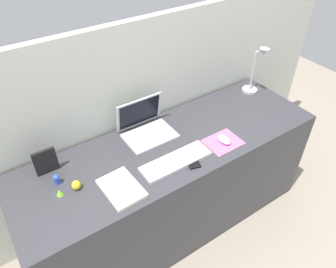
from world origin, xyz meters
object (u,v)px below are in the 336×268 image
Objects in this scene: keyboard at (176,161)px; desk_lamp at (256,72)px; laptop at (145,125)px; notebook_pad at (121,188)px; mouse at (224,140)px; toy_figurine_yellow at (76,185)px; picture_frame at (46,162)px; toy_figurine_blue at (57,179)px; toy_figurine_lime at (59,192)px; cell_phone at (192,160)px.

keyboard is 0.93m from desk_lamp.
notebook_pad is at bearing -135.64° from laptop.
mouse reaches higher than keyboard.
picture_frame is at bearing 112.48° from toy_figurine_yellow.
notebook_pad is (-1.21, -0.29, -0.16)m from desk_lamp.
toy_figurine_yellow is at bearing -52.55° from toy_figurine_blue.
toy_figurine_lime is (-0.02, -0.08, -0.01)m from toy_figurine_blue.
picture_frame is at bearing 96.47° from toy_figurine_blue.
toy_figurine_yellow reaches higher than mouse.
desk_lamp is (0.54, 0.30, 0.15)m from mouse.
mouse is 0.27× the size of desk_lamp.
cell_phone is at bearing -15.18° from toy_figurine_yellow.
laptop is 0.73× the size of keyboard.
desk_lamp is at bearing 10.72° from notebook_pad.
laptop reaches higher than cell_phone.
cell_phone is at bearing -14.02° from toy_figurine_lime.
picture_frame is 0.12m from toy_figurine_blue.
mouse and toy_figurine_lime have the same top height.
desk_lamp is (0.79, 0.32, 0.16)m from cell_phone.
desk_lamp reaches higher than cell_phone.
toy_figurine_lime is 0.09m from toy_figurine_yellow.
desk_lamp is 1.50m from toy_figurine_lime.
toy_figurine_blue is 0.08m from toy_figurine_lime.
cell_phone is at bearing -76.68° from laptop.
desk_lamp is 1.42m from toy_figurine_yellow.
toy_figurine_lime is at bearing -176.46° from cell_phone.
toy_figurine_blue reaches higher than cell_phone.
cell_phone is (0.09, -0.36, -0.05)m from laptop.
laptop reaches higher than toy_figurine_blue.
cell_phone is 2.18× the size of toy_figurine_blue.
toy_figurine_blue is at bearing -177.28° from desk_lamp.
laptop is 0.48m from mouse.
toy_figurine_lime is (-0.00, -0.19, -0.06)m from picture_frame.
notebook_pad is at bearing 179.00° from mouse.
toy_figurine_lime is (-0.61, -0.19, -0.04)m from laptop.
picture_frame is (-0.60, 0.00, 0.02)m from laptop.
keyboard is 3.20× the size of cell_phone.
toy_figurine_yellow is at bearing -159.36° from laptop.
laptop is 7.97× the size of toy_figurine_lime.
desk_lamp reaches higher than toy_figurine_blue.
toy_figurine_blue reaches higher than notebook_pad.
desk_lamp is at bearing -1.40° from picture_frame.
toy_figurine_blue is (-0.67, 0.25, 0.03)m from cell_phone.
laptop is 0.37m from cell_phone.
notebook_pad is 4.67× the size of toy_figurine_yellow.
mouse is at bearing -9.55° from toy_figurine_yellow.
toy_figurine_lime is at bearing 149.58° from notebook_pad.
mouse is at bearing 22.08° from cell_phone.
laptop is 0.60m from toy_figurine_blue.
picture_frame is (-1.48, 0.04, -0.09)m from desk_lamp.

